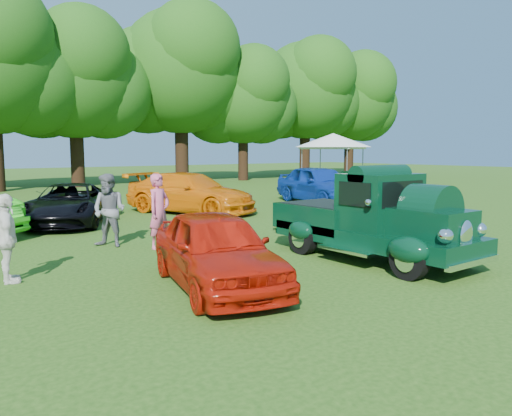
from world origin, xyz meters
TOP-DOWN VIEW (x-y plane):
  - ground at (0.00, 0.00)m, footprint 120.00×120.00m
  - hero_pickup at (0.99, 0.54)m, footprint 2.14×4.59m
  - red_convertible at (-2.75, 0.64)m, footprint 2.39×4.00m
  - back_car_black at (-2.54, 9.32)m, footprint 3.97×4.92m
  - back_car_orange at (1.81, 9.53)m, footprint 3.87×5.39m
  - back_car_blue at (7.90, 9.14)m, footprint 2.69×5.00m
  - back_car_green at (10.62, 9.02)m, footprint 1.78×4.09m
  - spectator_pink at (-2.02, 4.23)m, footprint 0.75×0.64m
  - spectator_grey at (-2.87, 5.10)m, footprint 1.01×1.06m
  - spectator_white at (-5.45, 3.02)m, footprint 0.49×0.94m
  - canopy_tent at (13.22, 13.57)m, footprint 5.57×5.57m
  - tree_line at (-0.65, 24.40)m, footprint 61.91×11.02m

SIDE VIEW (x-z plane):
  - ground at x=0.00m, z-range 0.00..0.00m
  - back_car_black at x=-2.54m, z-range 0.00..1.25m
  - red_convertible at x=-2.75m, z-range 0.00..1.28m
  - back_car_green at x=10.62m, z-range 0.00..1.31m
  - back_car_orange at x=1.81m, z-range 0.00..1.45m
  - spectator_white at x=-5.45m, z-range 0.00..1.54m
  - hero_pickup at x=0.99m, z-range -0.12..1.68m
  - back_car_blue at x=7.90m, z-range 0.00..1.62m
  - spectator_grey at x=-2.87m, z-range 0.00..1.72m
  - spectator_pink at x=-2.02m, z-range 0.00..1.73m
  - canopy_tent at x=13.22m, z-range 1.18..4.36m
  - tree_line at x=-0.65m, z-range 1.03..13.12m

